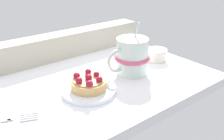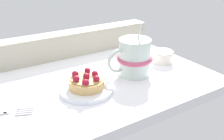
# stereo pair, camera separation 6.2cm
# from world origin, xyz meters

# --- Properties ---
(ground_plane) EXTENTS (0.66, 0.43, 0.03)m
(ground_plane) POSITION_xyz_m (0.00, 0.00, -0.01)
(ground_plane) COLOR white
(window_rail_back) EXTENTS (0.64, 0.06, 0.08)m
(window_rail_back) POSITION_xyz_m (0.00, 0.19, 0.04)
(window_rail_back) COLOR #B2AD99
(window_rail_back) RESTS_ON ground_plane
(dessert_plate) EXTENTS (0.13, 0.13, 0.01)m
(dessert_plate) POSITION_xyz_m (-0.02, -0.06, 0.01)
(dessert_plate) COLOR silver
(dessert_plate) RESTS_ON ground_plane
(raspberry_tart) EXTENTS (0.08, 0.08, 0.04)m
(raspberry_tart) POSITION_xyz_m (-0.02, -0.06, 0.03)
(raspberry_tart) COLOR tan
(raspberry_tart) RESTS_ON dessert_plate
(coffee_mug) EXTENTS (0.13, 0.10, 0.14)m
(coffee_mug) POSITION_xyz_m (0.13, -0.04, 0.05)
(coffee_mug) COLOR silver
(coffee_mug) RESTS_ON ground_plane
(sugar_bowl) EXTENTS (0.07, 0.07, 0.03)m
(sugar_bowl) POSITION_xyz_m (0.25, -0.02, 0.02)
(sugar_bowl) COLOR silver
(sugar_bowl) RESTS_ON ground_plane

